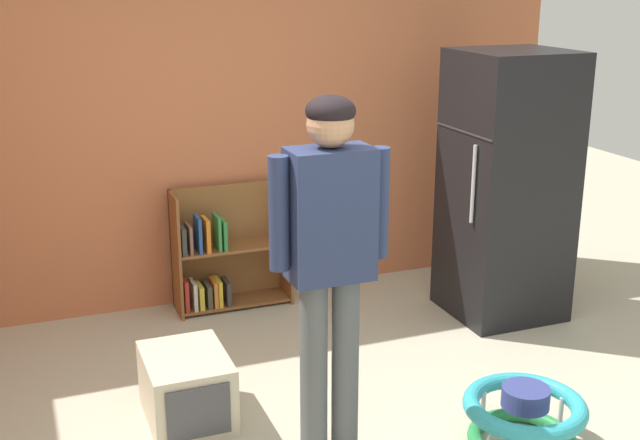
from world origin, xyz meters
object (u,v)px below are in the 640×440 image
baby_walker (524,417)px  pet_carrier (187,387)px  bookshelf (223,256)px  refrigerator (507,186)px  standing_person (330,248)px

baby_walker → pet_carrier: size_ratio=1.09×
pet_carrier → bookshelf: bearing=67.9°
bookshelf → pet_carrier: size_ratio=1.54×
baby_walker → refrigerator: bearing=60.7°
baby_walker → bookshelf: bearing=111.9°
pet_carrier → standing_person: bearing=-44.9°
baby_walker → standing_person: bearing=162.6°
bookshelf → standing_person: 2.10m
standing_person → baby_walker: (0.91, -0.29, -0.90)m
refrigerator → pet_carrier: (-2.32, -0.63, -0.71)m
bookshelf → baby_walker: bearing=-68.1°
bookshelf → pet_carrier: bearing=-112.1°
standing_person → baby_walker: size_ratio=2.89×
standing_person → pet_carrier: standing_person is taller
bookshelf → baby_walker: bookshelf is taller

